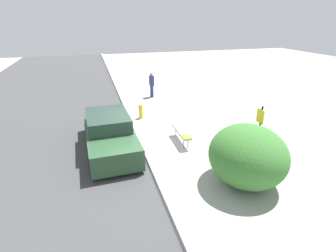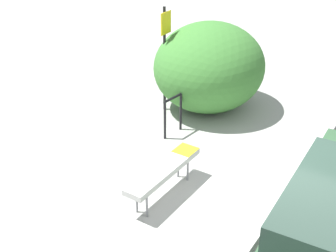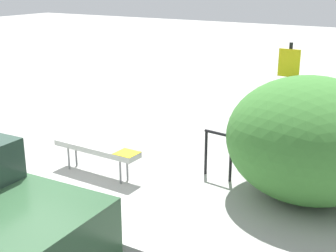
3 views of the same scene
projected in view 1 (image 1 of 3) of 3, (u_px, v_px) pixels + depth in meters
name	position (u px, v px, depth m)	size (l,w,h in m)	color
ground_plane	(144.00, 149.00, 10.57)	(60.00, 60.00, 0.00)	#9E9E99
road_strip	(1.00, 168.00, 9.24)	(60.00, 10.00, 0.01)	#424244
curb	(144.00, 148.00, 10.55)	(60.00, 0.20, 0.13)	#A8A8A3
bench	(182.00, 132.00, 10.99)	(1.69, 0.38, 0.54)	gray
bike_rack	(223.00, 148.00, 9.60)	(0.55, 0.12, 0.83)	black
sign_post	(259.00, 133.00, 8.68)	(0.36, 0.08, 2.30)	black
fire_hydrant	(141.00, 111.00, 13.64)	(0.36, 0.22, 0.77)	gold
shrub_hedge	(248.00, 156.00, 8.10)	(2.55, 2.38, 1.93)	#3D7A33
pedestrian	(152.00, 84.00, 17.13)	(0.40, 0.27, 1.63)	navy
parked_car_near	(109.00, 133.00, 10.41)	(4.66, 1.95, 1.42)	black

